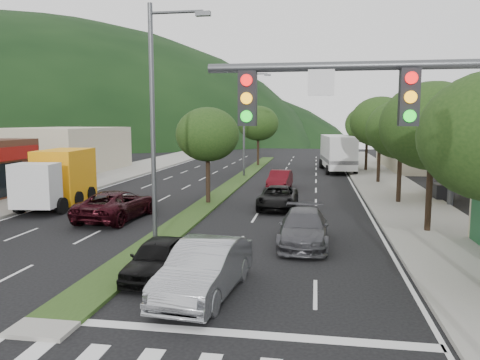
% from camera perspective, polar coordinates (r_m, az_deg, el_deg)
% --- Properties ---
extents(ground, '(160.00, 160.00, 0.00)m').
position_cam_1_polar(ground, '(13.72, -21.89, -15.92)').
color(ground, black).
rests_on(ground, ground).
extents(sidewalk_right, '(5.00, 90.00, 0.15)m').
position_cam_1_polar(sidewalk_right, '(36.57, 18.21, -1.33)').
color(sidewalk_right, gray).
rests_on(sidewalk_right, ground).
extents(sidewalk_left, '(6.00, 90.00, 0.15)m').
position_cam_1_polar(sidewalk_left, '(41.15, -19.51, -0.47)').
color(sidewalk_left, gray).
rests_on(sidewalk_left, ground).
extents(median, '(1.60, 56.00, 0.12)m').
position_cam_1_polar(median, '(39.66, -0.62, -0.35)').
color(median, '#233A15').
rests_on(median, ground).
extents(traffic_signal, '(6.12, 0.40, 7.00)m').
position_cam_1_polar(traffic_signal, '(9.50, 23.26, 2.85)').
color(traffic_signal, '#47494C').
rests_on(traffic_signal, ground).
extents(bldg_left_far, '(9.00, 14.00, 4.60)m').
position_cam_1_polar(bldg_left_far, '(51.69, -20.68, 3.44)').
color(bldg_left_far, '#B9AB93').
rests_on(bldg_left_far, ground).
extents(bldg_right_far, '(10.00, 16.00, 5.20)m').
position_cam_1_polar(bldg_right_far, '(56.27, 22.39, 3.94)').
color(bldg_right_far, '#B9AB93').
rests_on(bldg_right_far, ground).
extents(hill_far, '(176.00, 132.00, 82.00)m').
position_cam_1_polar(hill_far, '(148.75, -26.54, 4.41)').
color(hill_far, black).
rests_on(hill_far, ground).
extents(tree_r_b, '(4.80, 4.80, 6.94)m').
position_cam_1_polar(tree_r_b, '(23.34, 22.41, 6.09)').
color(tree_r_b, black).
rests_on(tree_r_b, sidewalk_right).
extents(tree_r_c, '(4.40, 4.40, 6.48)m').
position_cam_1_polar(tree_r_c, '(31.19, 19.06, 5.85)').
color(tree_r_c, black).
rests_on(tree_r_c, sidewalk_right).
extents(tree_r_d, '(5.00, 5.00, 7.17)m').
position_cam_1_polar(tree_r_d, '(41.08, 16.72, 6.77)').
color(tree_r_d, black).
rests_on(tree_r_d, sidewalk_right).
extents(tree_r_e, '(4.60, 4.60, 6.71)m').
position_cam_1_polar(tree_r_e, '(51.01, 15.26, 6.52)').
color(tree_r_e, black).
rests_on(tree_r_e, sidewalk_right).
extents(tree_med_near, '(4.00, 4.00, 6.02)m').
position_cam_1_polar(tree_med_near, '(29.52, -3.97, 5.55)').
color(tree_med_near, black).
rests_on(tree_med_near, median).
extents(tree_med_far, '(4.80, 4.80, 6.94)m').
position_cam_1_polar(tree_med_far, '(55.15, 2.23, 6.92)').
color(tree_med_far, black).
rests_on(tree_med_far, median).
extents(streetlight_near, '(2.60, 0.25, 10.00)m').
position_cam_1_polar(streetlight_near, '(19.84, -10.07, 7.99)').
color(streetlight_near, '#47494C').
rests_on(streetlight_near, ground).
extents(streetlight_mid, '(2.60, 0.25, 10.00)m').
position_cam_1_polar(streetlight_mid, '(44.22, 0.75, 7.60)').
color(streetlight_mid, '#47494C').
rests_on(streetlight_mid, ground).
extents(sedan_silver, '(2.27, 5.16, 1.65)m').
position_cam_1_polar(sedan_silver, '(14.44, -4.33, -10.75)').
color(sedan_silver, '#999BA0').
rests_on(sedan_silver, ground).
extents(suv_maroon, '(3.06, 5.88, 1.58)m').
position_cam_1_polar(suv_maroon, '(26.06, -14.78, -2.94)').
color(suv_maroon, black).
rests_on(suv_maroon, ground).
extents(car_queue_a, '(1.61, 3.89, 1.32)m').
position_cam_1_polar(car_queue_a, '(16.30, -10.02, -9.34)').
color(car_queue_a, black).
rests_on(car_queue_a, ground).
extents(car_queue_b, '(2.07, 5.07, 1.47)m').
position_cam_1_polar(car_queue_b, '(20.25, 7.75, -5.80)').
color(car_queue_b, '#454549').
rests_on(car_queue_b, ground).
extents(car_queue_c, '(1.81, 4.48, 1.45)m').
position_cam_1_polar(car_queue_c, '(36.59, 4.89, 0.03)').
color(car_queue_c, '#4E0D13').
rests_on(car_queue_c, ground).
extents(car_queue_d, '(2.32, 4.89, 1.35)m').
position_cam_1_polar(car_queue_d, '(28.37, 4.64, -2.15)').
color(car_queue_d, black).
rests_on(car_queue_d, ground).
extents(box_truck, '(3.36, 7.27, 3.47)m').
position_cam_1_polar(box_truck, '(31.19, -21.14, 0.03)').
color(box_truck, silver).
rests_on(box_truck, ground).
extents(motorhome, '(3.75, 9.94, 3.74)m').
position_cam_1_polar(motorhome, '(50.40, 11.81, 3.32)').
color(motorhome, silver).
rests_on(motorhome, ground).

